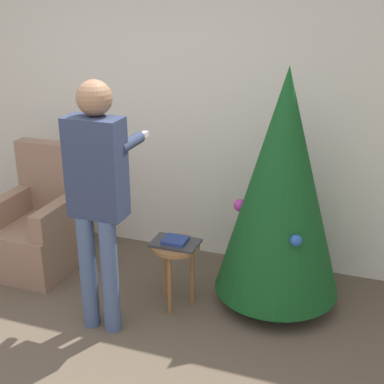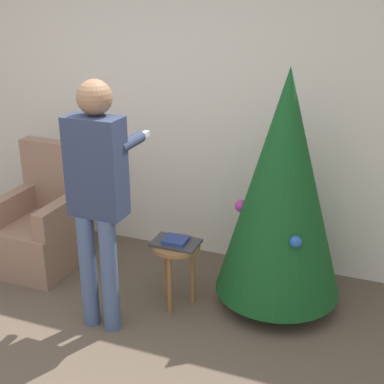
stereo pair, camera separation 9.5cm
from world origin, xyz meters
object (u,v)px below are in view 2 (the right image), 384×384
christmas_tree (283,186)px  person_standing (97,187)px  side_stool (176,256)px  armchair (44,226)px

christmas_tree → person_standing: bearing=-147.6°
side_stool → christmas_tree: bearing=23.9°
christmas_tree → armchair: christmas_tree is taller
person_standing → christmas_tree: bearing=32.4°
armchair → person_standing: (0.95, -0.60, 0.71)m
christmas_tree → person_standing: 1.31m
person_standing → side_stool: bearing=44.2°
christmas_tree → side_stool: bearing=-156.1°
armchair → side_stool: size_ratio=2.01×
armchair → side_stool: armchair is taller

